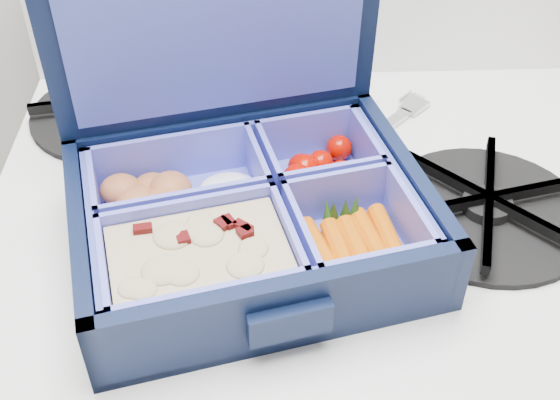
{
  "coord_description": "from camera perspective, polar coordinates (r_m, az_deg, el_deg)",
  "views": [
    {
      "loc": [
        -0.44,
        1.28,
        1.25
      ],
      "look_at": [
        -0.42,
        1.68,
        0.91
      ],
      "focal_mm": 45.0,
      "sensor_mm": 36.0,
      "label": 1
    }
  ],
  "objects": [
    {
      "name": "fork",
      "position": [
        0.65,
        6.79,
        4.61
      ],
      "size": [
        0.14,
        0.14,
        0.01
      ],
      "primitive_type": null,
      "rotation": [
        0.0,
        0.0,
        -0.77
      ],
      "color": "silver",
      "rests_on": "stove"
    },
    {
      "name": "burner_grate",
      "position": [
        0.59,
        16.51,
        -0.26
      ],
      "size": [
        0.2,
        0.2,
        0.02
      ],
      "primitive_type": "cylinder",
      "rotation": [
        0.0,
        0.0,
        0.23
      ],
      "color": "black",
      "rests_on": "stove"
    },
    {
      "name": "burner_grate_rear",
      "position": [
        0.7,
        -13.34,
        7.37
      ],
      "size": [
        0.18,
        0.18,
        0.02
      ],
      "primitive_type": "cylinder",
      "rotation": [
        0.0,
        0.0,
        0.16
      ],
      "color": "black",
      "rests_on": "stove"
    },
    {
      "name": "bento_box",
      "position": [
        0.52,
        -2.39,
        -1.55
      ],
      "size": [
        0.3,
        0.25,
        0.06
      ],
      "primitive_type": null,
      "rotation": [
        0.0,
        0.0,
        0.23
      ],
      "color": "black",
      "rests_on": "stove"
    }
  ]
}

